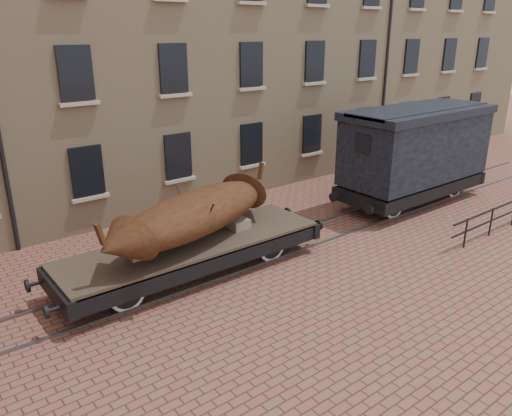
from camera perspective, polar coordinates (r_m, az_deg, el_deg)
ground at (r=17.50m, az=6.82°, el=-2.92°), size 90.00×90.00×0.00m
warehouse_cream at (r=25.81m, az=-4.06°, el=20.34°), size 40.00×10.19×14.00m
rail_track at (r=17.49m, az=6.83°, el=-2.83°), size 30.00×1.52×0.06m
flatcar_wagon at (r=14.38m, az=-7.25°, el=-4.57°), size 8.67×2.35×1.31m
iron_boat at (r=14.06m, az=-6.90°, el=-0.57°), size 6.64×3.53×1.61m
goods_van at (r=20.82m, az=17.86°, el=6.94°), size 7.48×2.73×3.87m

